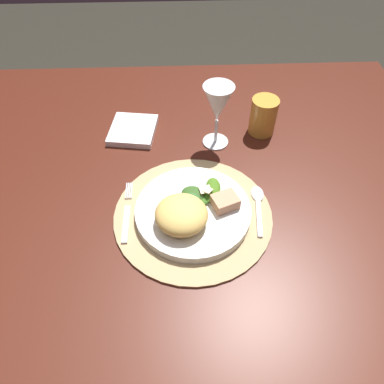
% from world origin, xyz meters
% --- Properties ---
extents(ground_plane, '(6.00, 6.00, 0.00)m').
position_xyz_m(ground_plane, '(0.00, 0.00, 0.00)').
color(ground_plane, '#29261F').
extents(dining_table, '(1.42, 1.03, 0.74)m').
position_xyz_m(dining_table, '(0.00, 0.00, 0.59)').
color(dining_table, '#481C11').
rests_on(dining_table, ground).
extents(placemat, '(0.34, 0.34, 0.01)m').
position_xyz_m(placemat, '(0.06, -0.10, 0.75)').
color(placemat, tan).
rests_on(placemat, dining_table).
extents(dinner_plate, '(0.24, 0.24, 0.02)m').
position_xyz_m(dinner_plate, '(0.06, -0.10, 0.76)').
color(dinner_plate, silver).
rests_on(dinner_plate, placemat).
extents(pasta_serving, '(0.14, 0.14, 0.05)m').
position_xyz_m(pasta_serving, '(0.04, -0.14, 0.79)').
color(pasta_serving, '#E8BD60').
rests_on(pasta_serving, dinner_plate).
extents(salad_greens, '(0.09, 0.08, 0.03)m').
position_xyz_m(salad_greens, '(0.08, -0.07, 0.78)').
color(salad_greens, '#45741C').
rests_on(salad_greens, dinner_plate).
extents(bread_piece, '(0.06, 0.06, 0.03)m').
position_xyz_m(bread_piece, '(0.13, -0.10, 0.78)').
color(bread_piece, tan).
rests_on(bread_piece, dinner_plate).
extents(fork, '(0.01, 0.16, 0.00)m').
position_xyz_m(fork, '(-0.08, -0.10, 0.75)').
color(fork, silver).
rests_on(fork, placemat).
extents(spoon, '(0.03, 0.14, 0.01)m').
position_xyz_m(spoon, '(0.21, -0.08, 0.75)').
color(spoon, silver).
rests_on(spoon, placemat).
extents(napkin, '(0.13, 0.14, 0.02)m').
position_xyz_m(napkin, '(-0.08, 0.18, 0.75)').
color(napkin, white).
rests_on(napkin, dining_table).
extents(wine_glass, '(0.07, 0.07, 0.16)m').
position_xyz_m(wine_glass, '(0.13, 0.13, 0.86)').
color(wine_glass, silver).
rests_on(wine_glass, dining_table).
extents(amber_tumbler, '(0.07, 0.07, 0.10)m').
position_xyz_m(amber_tumbler, '(0.26, 0.17, 0.79)').
color(amber_tumbler, gold).
rests_on(amber_tumbler, dining_table).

